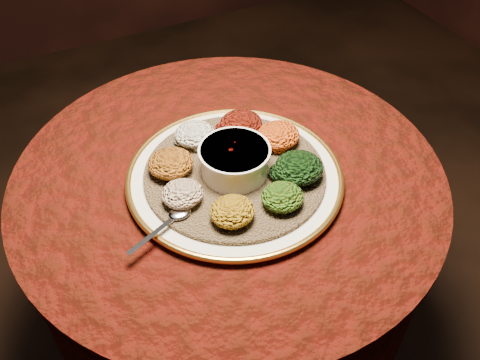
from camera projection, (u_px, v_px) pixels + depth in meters
name	position (u px, v px, depth m)	size (l,w,h in m)	color
table	(229.00, 225.00, 1.31)	(0.96, 0.96, 0.73)	black
platter	(235.00, 177.00, 1.15)	(0.52, 0.52, 0.02)	white
injera	(235.00, 173.00, 1.15)	(0.39, 0.39, 0.01)	olive
stew_bowl	(235.00, 159.00, 1.12)	(0.15, 0.15, 0.06)	white
spoon	(176.00, 216.00, 1.04)	(0.15, 0.07, 0.01)	silver
portion_ayib	(195.00, 134.00, 1.20)	(0.09, 0.09, 0.04)	white
portion_kitfo	(241.00, 124.00, 1.22)	(0.10, 0.09, 0.05)	black
portion_tikil	(278.00, 135.00, 1.19)	(0.10, 0.09, 0.05)	#AF6E0E
portion_gomen	(299.00, 168.00, 1.12)	(0.10, 0.10, 0.05)	black
portion_mixveg	(282.00, 197.00, 1.06)	(0.09, 0.08, 0.04)	#993D09
portion_kik	(232.00, 211.00, 1.03)	(0.09, 0.08, 0.04)	#A46F0E
portion_timatim	(182.00, 194.00, 1.07)	(0.09, 0.08, 0.04)	maroon
portion_shiro	(171.00, 163.00, 1.13)	(0.10, 0.09, 0.05)	#A25A13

